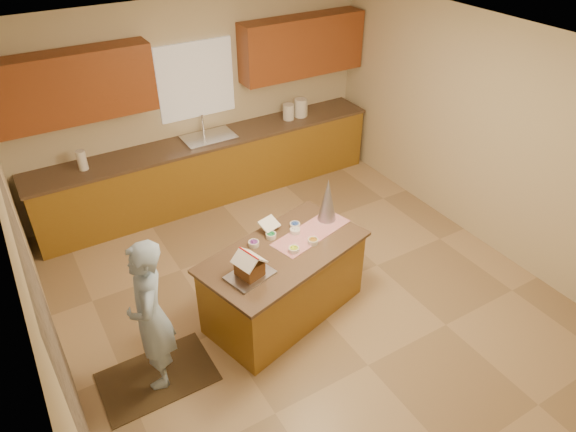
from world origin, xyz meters
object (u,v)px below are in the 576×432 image
Objects in this scene: tinsel_tree at (328,200)px; gingerbread_house at (250,266)px; island_base at (284,283)px; boy at (150,316)px.

tinsel_tree is 1.61× the size of gingerbread_house.
island_base is 0.98m from tinsel_tree.
boy is 0.97m from gingerbread_house.
island_base is at bearing -161.16° from tinsel_tree.
gingerbread_house is (0.95, -0.03, 0.17)m from boy.
tinsel_tree reaches higher than gingerbread_house.
tinsel_tree is (0.67, 0.23, 0.68)m from island_base.
boy reaches higher than tinsel_tree.
island_base is 0.74m from gingerbread_house.
island_base is at bearing 20.37° from gingerbread_house.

